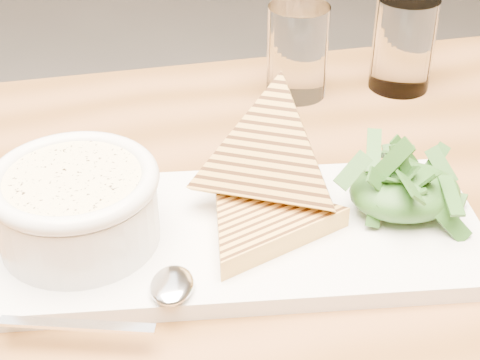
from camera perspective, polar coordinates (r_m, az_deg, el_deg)
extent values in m
cube|color=brown|center=(0.64, 7.15, -6.58)|extent=(1.19, 0.82, 0.04)
cube|color=white|center=(0.62, 0.32, -4.23)|extent=(0.41, 0.21, 0.02)
cylinder|color=white|center=(0.60, -12.47, -2.53)|extent=(0.13, 0.13, 0.05)
cylinder|color=beige|center=(0.59, -12.83, -0.12)|extent=(0.11, 0.11, 0.01)
torus|color=white|center=(0.59, -12.85, 0.04)|extent=(0.14, 0.14, 0.01)
ellipsoid|color=#153812|center=(0.64, 12.66, -0.89)|extent=(0.10, 0.08, 0.04)
ellipsoid|color=silver|center=(0.56, -5.29, -8.12)|extent=(0.04, 0.05, 0.01)
cube|color=silver|center=(0.54, -12.53, -10.92)|extent=(0.11, 0.04, 0.00)
cylinder|color=white|center=(0.84, 4.47, 9.93)|extent=(0.07, 0.07, 0.10)
cylinder|color=white|center=(0.87, 12.55, 10.27)|extent=(0.07, 0.07, 0.11)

